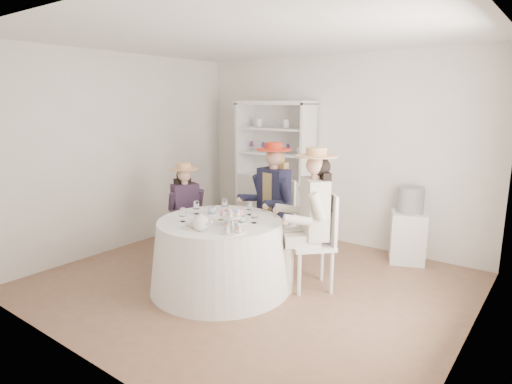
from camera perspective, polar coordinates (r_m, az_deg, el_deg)
The scene contains 23 objects.
ground at distance 5.05m, azimuth -0.70°, elevation -11.94°, with size 4.50×4.50×0.00m, color brown.
ceiling at distance 4.66m, azimuth -0.79°, elevation 20.05°, with size 4.50×4.50×0.00m, color white.
wall_back at distance 6.36m, azimuth 10.39°, elevation 5.49°, with size 4.50×4.50×0.00m, color silver.
wall_front at distance 3.34m, azimuth -22.18°, elevation -0.92°, with size 4.50×4.50×0.00m, color silver.
wall_left at distance 6.29m, azimuth -17.28°, elevation 5.08°, with size 4.50×4.50×0.00m, color silver.
wall_right at distance 3.76m, azimuth 27.54°, elevation -0.04°, with size 4.50×4.50×0.00m, color silver.
tea_table at distance 4.80m, azimuth -4.78°, elevation -8.26°, with size 1.56×1.56×0.78m.
hutch at distance 6.69m, azimuth 2.62°, elevation 0.61°, with size 1.37×0.86×2.06m.
side_table at distance 5.89m, azimuth 19.55°, elevation -5.69°, with size 0.42×0.42×0.66m, color silver.
hatbox at distance 5.77m, azimuth 19.89°, elevation -0.99°, with size 0.33×0.33×0.33m, color black.
guest_left at distance 5.59m, azimuth -9.31°, elevation -1.87°, with size 0.53×0.49×1.28m.
guest_mid at distance 5.43m, azimuth 2.19°, elevation -0.47°, with size 0.58×0.61×1.55m.
guest_right at distance 4.66m, azimuth 7.51°, elevation -2.52°, with size 0.67×0.67×1.57m.
spare_chair at distance 6.23m, azimuth -0.25°, elevation -1.89°, with size 0.45×0.45×1.03m.
teacup_a at distance 4.93m, azimuth -5.90°, elevation -2.51°, with size 0.09×0.09×0.07m, color white.
teacup_b at distance 4.86m, azimuth -2.77°, elevation -2.76°, with size 0.07×0.07×0.06m, color white.
teacup_c at distance 4.55m, azimuth -1.93°, elevation -3.76°, with size 0.08×0.08×0.06m, color white.
flower_bowl at distance 4.55m, azimuth -2.80°, elevation -3.86°, with size 0.20×0.20×0.05m, color white.
flower_arrangement at distance 4.47m, azimuth -3.25°, elevation -3.20°, with size 0.20×0.20×0.08m.
table_teapot at distance 4.32m, azimuth -7.34°, elevation -4.11°, with size 0.24×0.17×0.18m.
sandwich_plate at distance 4.44m, azimuth -8.23°, elevation -4.52°, with size 0.26×0.26×0.06m.
cupcake_stand at distance 4.22m, azimuth -3.14°, elevation -4.31°, with size 0.24×0.24×0.23m.
stemware_set at distance 4.66m, azimuth -4.87°, elevation -2.86°, with size 0.84×0.84×0.15m.
Camera 1 is at (2.82, -3.65, 2.04)m, focal length 30.00 mm.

